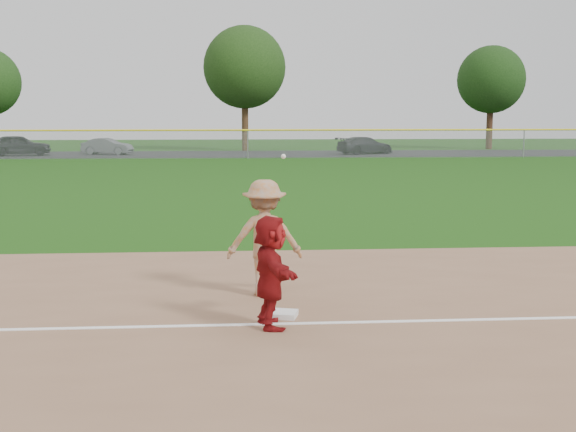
{
  "coord_description": "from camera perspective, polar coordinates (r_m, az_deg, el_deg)",
  "views": [
    {
      "loc": [
        -0.93,
        -11.04,
        3.07
      ],
      "look_at": [
        0.0,
        1.5,
        1.3
      ],
      "focal_mm": 45.0,
      "sensor_mm": 36.0,
      "label": 1
    }
  ],
  "objects": [
    {
      "name": "tree_3",
      "position": [
        67.9,
        15.77,
        10.32
      ],
      "size": [
        6.0,
        6.0,
        9.19
      ],
      "color": "#372014",
      "rests_on": "ground"
    },
    {
      "name": "ground",
      "position": [
        11.5,
        0.56,
        -7.48
      ],
      "size": [
        160.0,
        160.0,
        0.0
      ],
      "primitive_type": "plane",
      "color": "#19470D",
      "rests_on": "ground"
    },
    {
      "name": "car_mid",
      "position": [
        57.92,
        -14.09,
        5.37
      ],
      "size": [
        4.03,
        2.04,
        1.27
      ],
      "primitive_type": "imported",
      "rotation": [
        0.0,
        0.0,
        1.38
      ],
      "color": "#56595E",
      "rests_on": "parking_asphalt"
    },
    {
      "name": "parking_asphalt",
      "position": [
        57.13,
        -3.31,
        4.92
      ],
      "size": [
        120.0,
        10.0,
        0.01
      ],
      "primitive_type": "cube",
      "color": "black",
      "rests_on": "ground"
    },
    {
      "name": "first_base",
      "position": [
        11.06,
        -0.3,
        -7.77
      ],
      "size": [
        0.46,
        0.46,
        0.08
      ],
      "primitive_type": "cube",
      "rotation": [
        0.0,
        0.0,
        -0.26
      ],
      "color": "white",
      "rests_on": "infield_dirt"
    },
    {
      "name": "tree_2",
      "position": [
        62.67,
        -3.45,
        11.64
      ],
      "size": [
        7.0,
        7.0,
        10.58
      ],
      "color": "#3D2816",
      "rests_on": "ground"
    },
    {
      "name": "car_left",
      "position": [
        58.33,
        -20.5,
        5.27
      ],
      "size": [
        4.97,
        3.03,
        1.58
      ],
      "primitive_type": "imported",
      "rotation": [
        0.0,
        0.0,
        1.84
      ],
      "color": "black",
      "rests_on": "parking_asphalt"
    },
    {
      "name": "first_base_play",
      "position": [
        12.19,
        -1.87,
        -1.73
      ],
      "size": [
        1.28,
        0.95,
        2.43
      ],
      "color": "gray",
      "rests_on": "infield_dirt"
    },
    {
      "name": "base_runner",
      "position": [
        10.38,
        -1.39,
        -4.41
      ],
      "size": [
        0.7,
        1.57,
        1.64
      ],
      "primitive_type": "imported",
      "rotation": [
        0.0,
        0.0,
        1.72
      ],
      "color": "maroon",
      "rests_on": "infield_dirt"
    },
    {
      "name": "car_right",
      "position": [
        57.39,
        6.1,
        5.58
      ],
      "size": [
        4.99,
        3.59,
        1.34
      ],
      "primitive_type": "imported",
      "rotation": [
        0.0,
        0.0,
        1.99
      ],
      "color": "black",
      "rests_on": "parking_asphalt"
    },
    {
      "name": "outfield_fence",
      "position": [
        51.06,
        -3.21,
        6.75
      ],
      "size": [
        110.0,
        0.12,
        110.0
      ],
      "color": "#999EA0",
      "rests_on": "ground"
    },
    {
      "name": "foul_line",
      "position": [
        10.72,
        0.92,
        -8.48
      ],
      "size": [
        60.0,
        0.1,
        0.01
      ],
      "primitive_type": "cube",
      "color": "white",
      "rests_on": "infield_dirt"
    }
  ]
}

